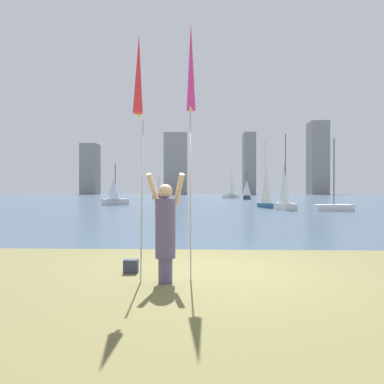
# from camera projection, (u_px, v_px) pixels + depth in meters

# --- Properties ---
(ground) EXTENTS (120.00, 138.00, 0.12)m
(ground) POSITION_uv_depth(u_px,v_px,m) (206.00, 199.00, 57.60)
(ground) COLOR brown
(person) EXTENTS (0.67, 0.49, 1.83)m
(person) POSITION_uv_depth(u_px,v_px,m) (165.00, 229.00, 5.85)
(person) COLOR #594C72
(person) RESTS_ON ground
(kite_flag_left) EXTENTS (0.16, 0.58, 4.08)m
(kite_flag_left) POSITION_uv_depth(u_px,v_px,m) (139.00, 79.00, 5.67)
(kite_flag_left) COLOR #B2B2B7
(kite_flag_left) RESTS_ON ground
(kite_flag_right) EXTENTS (0.16, 0.42, 4.45)m
(kite_flag_right) POSITION_uv_depth(u_px,v_px,m) (191.00, 72.00, 6.12)
(kite_flag_right) COLOR #B2B2B7
(kite_flag_right) RESTS_ON ground
(bag) EXTENTS (0.26, 0.18, 0.25)m
(bag) POSITION_uv_depth(u_px,v_px,m) (131.00, 266.00, 6.53)
(bag) COLOR #33384C
(bag) RESTS_ON ground
(sailboat_0) EXTENTS (2.55, 2.26, 4.03)m
(sailboat_0) POSITION_uv_depth(u_px,v_px,m) (114.00, 192.00, 34.44)
(sailboat_0) COLOR silver
(sailboat_0) RESTS_ON ground
(sailboat_3) EXTENTS (1.18, 1.95, 5.69)m
(sailboat_3) POSITION_uv_depth(u_px,v_px,m) (266.00, 188.00, 29.67)
(sailboat_3) COLOR #2D6084
(sailboat_3) RESTS_ON ground
(sailboat_4) EXTENTS (2.14, 1.47, 3.78)m
(sailboat_4) POSITION_uv_depth(u_px,v_px,m) (159.00, 196.00, 59.80)
(sailboat_4) COLOR maroon
(sailboat_4) RESTS_ON ground
(sailboat_5) EXTENTS (2.91, 2.50, 4.59)m
(sailboat_5) POSITION_uv_depth(u_px,v_px,m) (232.00, 188.00, 60.67)
(sailboat_5) COLOR white
(sailboat_5) RESTS_ON ground
(sailboat_6) EXTENTS (1.62, 2.60, 4.16)m
(sailboat_6) POSITION_uv_depth(u_px,v_px,m) (247.00, 190.00, 53.36)
(sailboat_6) COLOR #333D51
(sailboat_6) RESTS_ON ground
(sailboat_7) EXTENTS (2.69, 1.02, 5.17)m
(sailboat_7) POSITION_uv_depth(u_px,v_px,m) (334.00, 207.00, 25.14)
(sailboat_7) COLOR white
(sailboat_7) RESTS_ON ground
(sailboat_8) EXTENTS (1.48, 1.99, 5.69)m
(sailboat_8) POSITION_uv_depth(u_px,v_px,m) (285.00, 188.00, 26.31)
(sailboat_8) COLOR white
(sailboat_8) RESTS_ON ground
(skyline_tower_0) EXTENTS (4.94, 5.54, 15.51)m
(skyline_tower_0) POSITION_uv_depth(u_px,v_px,m) (90.00, 169.00, 108.96)
(skyline_tower_0) COLOR gray
(skyline_tower_0) RESTS_ON ground
(skyline_tower_1) EXTENTS (7.11, 5.52, 19.16)m
(skyline_tower_1) POSITION_uv_depth(u_px,v_px,m) (176.00, 164.00, 111.24)
(skyline_tower_1) COLOR gray
(skyline_tower_1) RESTS_ON ground
(skyline_tower_2) EXTENTS (3.43, 5.88, 18.33)m
(skyline_tower_2) POSITION_uv_depth(u_px,v_px,m) (249.00, 164.00, 105.54)
(skyline_tower_2) COLOR gray
(skyline_tower_2) RESTS_ON ground
(skyline_tower_3) EXTENTS (5.23, 6.32, 21.86)m
(skyline_tower_3) POSITION_uv_depth(u_px,v_px,m) (318.00, 158.00, 106.53)
(skyline_tower_3) COLOR gray
(skyline_tower_3) RESTS_ON ground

